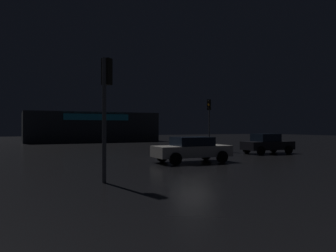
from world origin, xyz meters
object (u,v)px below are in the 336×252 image
Objects in this scene: traffic_signal_main at (209,112)px; car_near at (192,149)px; traffic_signal_opposite at (106,96)px; car_far at (267,144)px; store_building at (89,127)px.

traffic_signal_main is 9.83m from car_near.
traffic_signal_main is at bearing 44.94° from traffic_signal_opposite.
store_building is at bearing 104.77° from car_far.
traffic_signal_opposite is 7.99m from car_near.
traffic_signal_opposite reaches higher than store_building.
store_building is at bearing 79.37° from traffic_signal_opposite.
traffic_signal_opposite is 1.14× the size of car_far.
traffic_signal_main is 16.97m from traffic_signal_opposite.
car_near is at bearing -160.47° from car_far.
traffic_signal_opposite is at bearing -135.06° from traffic_signal_main.
car_far is (14.29, 7.43, -2.39)m from traffic_signal_opposite.
store_building is at bearing 102.35° from traffic_signal_main.
store_building is 4.03× the size of car_near.
store_building is 24.62m from traffic_signal_main.
store_building is 31.50m from car_near.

